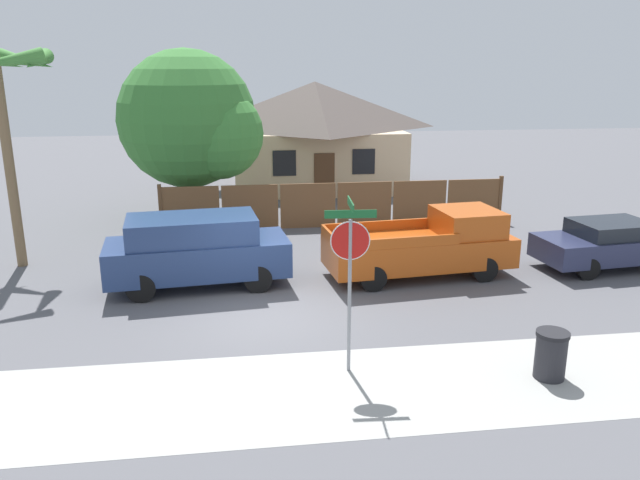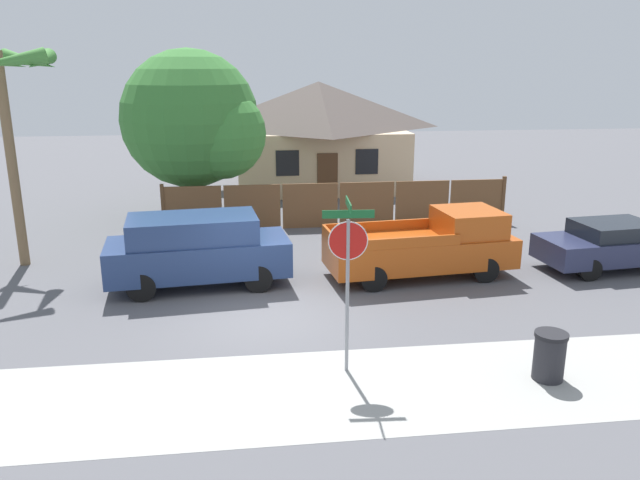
{
  "view_description": "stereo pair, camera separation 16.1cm",
  "coord_description": "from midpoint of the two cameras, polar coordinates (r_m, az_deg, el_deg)",
  "views": [
    {
      "loc": [
        -0.55,
        -13.63,
        5.73
      ],
      "look_at": [
        1.42,
        0.8,
        1.6
      ],
      "focal_mm": 35.0,
      "sensor_mm": 36.0,
      "label": 1
    },
    {
      "loc": [
        -0.39,
        -13.65,
        5.73
      ],
      "look_at": [
        1.42,
        0.8,
        1.6
      ],
      "focal_mm": 35.0,
      "sensor_mm": 36.0,
      "label": 2
    }
  ],
  "objects": [
    {
      "name": "red_suv",
      "position": [
        16.72,
        -11.5,
        -0.83
      ],
      "size": [
        4.89,
        2.35,
        1.91
      ],
      "rotation": [
        0.0,
        0.0,
        0.1
      ],
      "color": "navy",
      "rests_on": "ground"
    },
    {
      "name": "oak_tree",
      "position": [
        23.6,
        -11.68,
        10.5
      ],
      "size": [
        5.27,
        5.02,
        6.29
      ],
      "color": "brown",
      "rests_on": "ground"
    },
    {
      "name": "orange_pickup",
      "position": [
        17.51,
        9.52,
        -0.5
      ],
      "size": [
        5.3,
        2.41,
        1.83
      ],
      "rotation": [
        0.0,
        0.0,
        0.1
      ],
      "color": "#B74C14",
      "rests_on": "ground"
    },
    {
      "name": "sidewalk_strip",
      "position": [
        11.57,
        -4.55,
        -13.89
      ],
      "size": [
        36.0,
        3.2,
        0.01
      ],
      "color": "#A3A39E",
      "rests_on": "ground"
    },
    {
      "name": "stop_sign",
      "position": [
        11.48,
        2.36,
        -1.57
      ],
      "size": [
        0.95,
        0.86,
        3.37
      ],
      "rotation": [
        0.0,
        0.0,
        -0.07
      ],
      "color": "gray",
      "rests_on": "ground"
    },
    {
      "name": "parked_sedan",
      "position": [
        19.89,
        25.12,
        -0.27
      ],
      "size": [
        4.74,
        2.22,
        1.39
      ],
      "rotation": [
        0.0,
        0.0,
        0.1
      ],
      "color": "#282D4C",
      "rests_on": "ground"
    },
    {
      "name": "trash_bin",
      "position": [
        12.61,
        20.0,
        -9.82
      ],
      "size": [
        0.62,
        0.62,
        0.94
      ],
      "color": "#28282D",
      "rests_on": "ground"
    },
    {
      "name": "house",
      "position": [
        30.19,
        -0.62,
        9.8
      ],
      "size": [
        8.32,
        6.84,
        4.92
      ],
      "color": "beige",
      "rests_on": "ground"
    },
    {
      "name": "ground_plane",
      "position": [
        14.8,
        -5.38,
        -7.01
      ],
      "size": [
        80.0,
        80.0,
        0.0
      ],
      "primitive_type": "plane",
      "color": "#56565B"
    },
    {
      "name": "wooden_fence",
      "position": [
        22.55,
        1.3,
        3.23
      ],
      "size": [
        12.53,
        0.12,
        1.72
      ],
      "color": "brown",
      "rests_on": "ground"
    }
  ]
}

